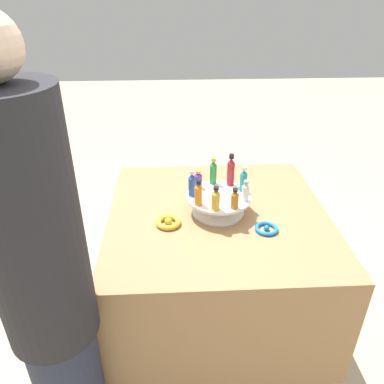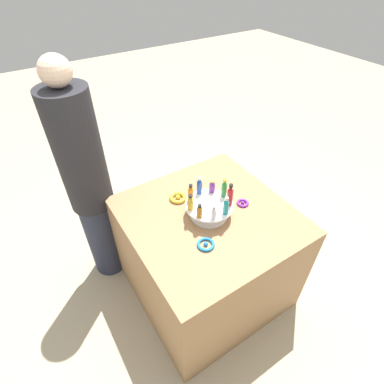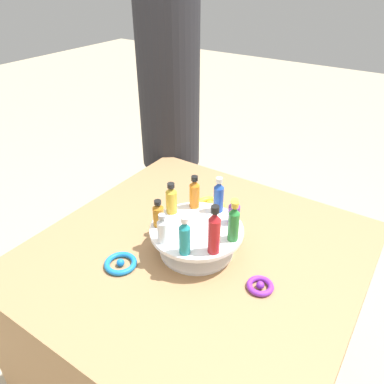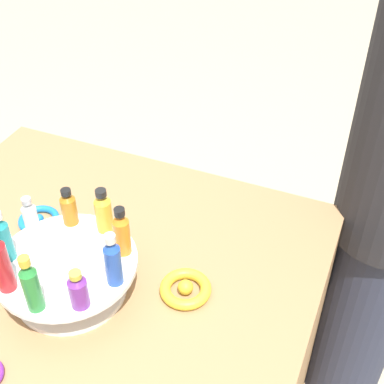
{
  "view_description": "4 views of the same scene",
  "coord_description": "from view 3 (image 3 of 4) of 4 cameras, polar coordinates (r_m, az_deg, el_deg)",
  "views": [
    {
      "loc": [
        1.4,
        -0.19,
        1.68
      ],
      "look_at": [
        0.11,
        -0.12,
        0.95
      ],
      "focal_mm": 35.0,
      "sensor_mm": 36.0,
      "label": 1
    },
    {
      "loc": [
        0.77,
        1.02,
        2.07
      ],
      "look_at": [
        0.07,
        -0.08,
        0.94
      ],
      "focal_mm": 28.0,
      "sensor_mm": 36.0,
      "label": 2
    },
    {
      "loc": [
        -0.49,
        0.76,
        1.55
      ],
      "look_at": [
        0.06,
        -0.07,
        0.93
      ],
      "focal_mm": 35.0,
      "sensor_mm": 36.0,
      "label": 3
    },
    {
      "loc": [
        -0.58,
        -0.51,
        1.64
      ],
      "look_at": [
        0.18,
        -0.2,
        0.97
      ],
      "focal_mm": 50.0,
      "sensor_mm": 36.0,
      "label": 4
    }
  ],
  "objects": [
    {
      "name": "person_figure",
      "position": [
        1.84,
        -3.29,
        8.7
      ],
      "size": [
        0.28,
        0.28,
        1.64
      ],
      "rotation": [
        0.0,
        0.0,
        2.31
      ],
      "color": "#282D42",
      "rests_on": "ground_plane"
    },
    {
      "name": "ribbon_bow_blue",
      "position": [
        1.15,
        -10.83,
        -10.63
      ],
      "size": [
        0.1,
        0.1,
        0.02
      ],
      "color": "blue",
      "rests_on": "party_table"
    },
    {
      "name": "bottle_amber",
      "position": [
        1.13,
        -5.16,
        -3.38
      ],
      "size": [
        0.03,
        0.03,
        0.09
      ],
      "color": "#AD6B19",
      "rests_on": "display_stand"
    },
    {
      "name": "bottle_orange",
      "position": [
        1.2,
        0.39,
        -0.15
      ],
      "size": [
        0.03,
        0.03,
        0.11
      ],
      "color": "orange",
      "rests_on": "display_stand"
    },
    {
      "name": "bottle_purple",
      "position": [
        1.14,
        6.42,
        -3.1
      ],
      "size": [
        0.04,
        0.04,
        0.08
      ],
      "color": "#702D93",
      "rests_on": "display_stand"
    },
    {
      "name": "display_stand",
      "position": [
        1.16,
        0.71,
        -6.96
      ],
      "size": [
        0.29,
        0.29,
        0.09
      ],
      "color": "white",
      "rests_on": "party_table"
    },
    {
      "name": "bottle_blue",
      "position": [
        1.18,
        4.08,
        -0.6
      ],
      "size": [
        0.03,
        0.03,
        0.12
      ],
      "color": "#234CAD",
      "rests_on": "display_stand"
    },
    {
      "name": "bottle_clear",
      "position": [
        1.06,
        -4.52,
        -5.71
      ],
      "size": [
        0.03,
        0.03,
        0.09
      ],
      "color": "silver",
      "rests_on": "display_stand"
    },
    {
      "name": "party_table",
      "position": [
        1.47,
        0.59,
        -20.35
      ],
      "size": [
        0.97,
        0.97,
        0.78
      ],
      "color": "#9E754C",
      "rests_on": "ground_plane"
    },
    {
      "name": "bottle_gold",
      "position": [
        1.18,
        -3.17,
        -1.1
      ],
      "size": [
        0.04,
        0.04,
        0.11
      ],
      "color": "gold",
      "rests_on": "display_stand"
    },
    {
      "name": "bottle_red",
      "position": [
        1.01,
        3.4,
        -6.04
      ],
      "size": [
        0.03,
        0.03,
        0.15
      ],
      "color": "#B21E23",
      "rests_on": "display_stand"
    },
    {
      "name": "ribbon_bow_purple",
      "position": [
        1.08,
        10.34,
        -13.89
      ],
      "size": [
        0.08,
        0.08,
        0.02
      ],
      "color": "purple",
      "rests_on": "party_table"
    },
    {
      "name": "bottle_green",
      "position": [
        1.06,
        6.37,
        -4.67
      ],
      "size": [
        0.03,
        0.03,
        0.13
      ],
      "color": "#288438",
      "rests_on": "display_stand"
    },
    {
      "name": "ribbon_bow_gold",
      "position": [
        1.37,
        2.77,
        -2.08
      ],
      "size": [
        0.11,
        0.11,
        0.03
      ],
      "color": "gold",
      "rests_on": "party_table"
    },
    {
      "name": "bottle_teal",
      "position": [
        1.01,
        -1.13,
        -6.84
      ],
      "size": [
        0.03,
        0.03,
        0.12
      ],
      "color": "teal",
      "rests_on": "display_stand"
    }
  ]
}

